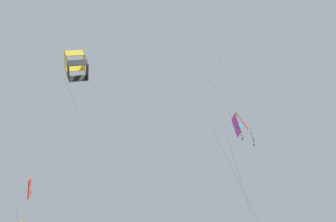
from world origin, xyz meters
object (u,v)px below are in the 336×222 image
object	(u,v)px
kite_diamond_near_left	(221,63)
kite_delta_far_centre	(237,126)
kite_diamond_near_right	(29,190)
kite_box_low_drifter	(76,66)
kite_diamond_mid_left	(242,122)

from	to	relation	value
kite_diamond_near_left	kite_delta_far_centre	world-z (taller)	kite_diamond_near_left
kite_diamond_near_right	kite_delta_far_centre	distance (m)	17.85
kite_diamond_near_left	kite_box_low_drifter	xyz separation A→B (m)	(-8.37, 8.43, -6.05)
kite_diamond_mid_left	kite_diamond_near_right	world-z (taller)	kite_diamond_mid_left
kite_diamond_near_right	kite_box_low_drifter	xyz separation A→B (m)	(-4.53, -6.27, 5.54)
kite_box_low_drifter	kite_diamond_mid_left	bearing A→B (deg)	99.54
kite_diamond_near_right	kite_delta_far_centre	bearing A→B (deg)	71.31
kite_diamond_mid_left	kite_delta_far_centre	xyz separation A→B (m)	(3.38, 1.18, 3.55)
kite_delta_far_centre	kite_diamond_near_right	bearing A→B (deg)	-76.94
kite_diamond_mid_left	kite_delta_far_centre	size ratio (longest dim) A/B	1.10
kite_diamond_near_left	kite_delta_far_centre	xyz separation A→B (m)	(4.34, 0.77, -4.00)
kite_diamond_near_left	kite_box_low_drifter	world-z (taller)	kite_diamond_near_left
kite_diamond_near_left	kite_box_low_drifter	bearing A→B (deg)	-65.14
kite_diamond_near_left	kite_delta_far_centre	bearing A→B (deg)	170.12
kite_diamond_mid_left	kite_diamond_near_right	bearing A→B (deg)	-80.54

